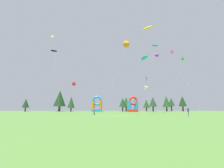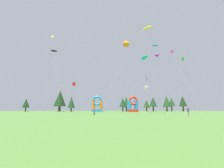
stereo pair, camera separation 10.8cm
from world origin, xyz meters
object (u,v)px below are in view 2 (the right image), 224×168
Objects in this scene: kite_red_delta at (73,84)px; kite_green_diamond at (183,59)px; kite_pink_box at (172,52)px; kite_yellow_parafoil at (147,28)px; kite_orange_delta at (128,43)px; kite_black_parafoil at (54,51)px; person_midfield at (94,111)px; kite_lime_diamond at (53,38)px; kite_blue_diamond at (146,79)px; inflatable_yellow_castle at (133,106)px; kite_purple_delta at (156,55)px; kite_teal_parafoil at (155,45)px; person_near_camera at (188,111)px; kite_cyan_parafoil at (144,58)px; inflatable_blue_arch at (97,106)px; kite_white_delta at (147,87)px.

kite_red_delta is 40.00m from kite_green_diamond.
kite_pink_box is 10.58m from kite_yellow_parafoil.
kite_red_delta is (-32.26, 13.22, -8.23)m from kite_pink_box.
kite_black_parafoil reaches higher than kite_orange_delta.
kite_lime_diamond is at bearing -103.19° from person_midfield.
kite_orange_delta is 28.80m from kite_red_delta.
inflatable_yellow_castle is at bearing 93.34° from kite_blue_diamond.
kite_teal_parafoil is at bearing 73.80° from kite_purple_delta.
kite_teal_parafoil reaches higher than person_near_camera.
kite_green_diamond is at bearing -11.19° from person_near_camera.
kite_orange_delta is 2.81× the size of inflatable_yellow_castle.
kite_red_delta is 7.24× the size of person_midfield.
kite_orange_delta is 20.49m from person_near_camera.
kite_orange_delta is 1.64× the size of kite_red_delta.
person_midfield is at bearing -45.50° from kite_lime_diamond.
person_midfield is 33.03m from inflatable_yellow_castle.
person_near_camera is (11.42, -4.85, -16.31)m from kite_orange_delta.
kite_orange_delta reaches higher than kite_cyan_parafoil.
kite_red_delta is 0.49× the size of kite_teal_parafoil.
person_near_camera is at bearing -61.20° from inflatable_blue_arch.
kite_black_parafoil reaches higher than kite_white_delta.
kite_cyan_parafoil is 1.52× the size of kite_red_delta.
kite_teal_parafoil is at bearing 19.35° from kite_blue_diamond.
kite_orange_delta reaches higher than inflatable_yellow_castle.
kite_orange_delta is 36.87m from inflatable_blue_arch.
kite_cyan_parafoil is 0.92× the size of kite_purple_delta.
kite_purple_delta is 0.81× the size of kite_teal_parafoil.
kite_lime_diamond reaches higher than person_near_camera.
inflatable_yellow_castle is at bearing 20.79° from kite_red_delta.
kite_cyan_parafoil is at bearing -134.52° from kite_teal_parafoil.
kite_pink_box reaches higher than inflatable_blue_arch.
kite_orange_delta is 25.30m from kite_green_diamond.
kite_yellow_parafoil is (32.27, -9.26, -0.42)m from kite_lime_diamond.
kite_green_diamond is at bearing -31.37° from inflatable_blue_arch.
kite_lime_diamond reaches higher than kite_purple_delta.
person_midfield is at bearing -148.23° from kite_teal_parafoil.
kite_blue_diamond is 36.94m from kite_black_parafoil.
kite_cyan_parafoil is at bearing -58.89° from inflatable_blue_arch.
kite_white_delta is 32.32m from person_near_camera.
kite_yellow_parafoil is at bearing -85.59° from kite_blue_diamond.
kite_lime_diamond is 49.87m from person_near_camera.
kite_white_delta is 1.69× the size of inflatable_yellow_castle.
kite_teal_parafoil is 37.78m from kite_black_parafoil.
kite_white_delta is 15.48m from kite_blue_diamond.
kite_orange_delta reaches higher than kite_white_delta.
kite_purple_delta reaches higher than kite_orange_delta.
kite_teal_parafoil is at bearing -8.51° from kite_lime_diamond.
kite_red_delta reaches higher than person_near_camera.
person_midfield is at bearing -115.44° from inflatable_yellow_castle.
kite_teal_parafoil is at bearing 17.09° from person_near_camera.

